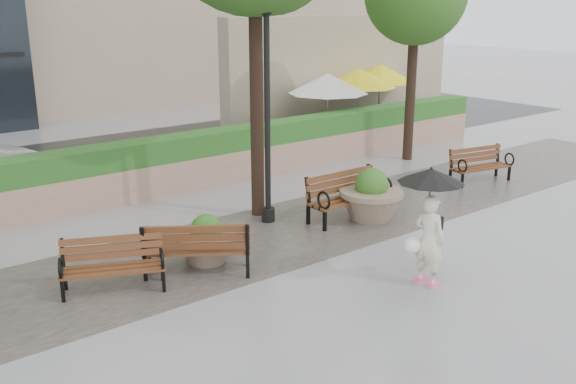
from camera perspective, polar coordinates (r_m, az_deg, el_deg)
ground at (r=10.08m, az=4.32°, el=-9.86°), size 100.00×100.00×0.00m
cobble_strip at (r=12.25m, az=-5.24°, el=-4.89°), size 28.00×3.20×0.01m
hedge_wall at (r=15.40m, az=-13.53°, el=1.82°), size 24.00×0.80×1.35m
cafe_wall at (r=22.95m, az=5.03°, el=10.41°), size 10.00×0.60×4.00m
cafe_hedge at (r=21.29m, az=8.02°, el=5.60°), size 8.00×0.50×0.90m
asphalt_street at (r=19.16m, az=-18.53°, el=2.27°), size 40.00×7.00×0.00m
bench_1 at (r=10.71m, az=-15.21°, el=-7.24°), size 1.73×1.26×0.87m
bench_2 at (r=11.07m, az=-8.05°, el=-5.85°), size 1.87×1.60×0.96m
bench_3 at (r=13.69m, az=5.35°, el=-1.23°), size 1.88×0.76×1.00m
bench_4 at (r=17.15m, az=16.69°, el=1.69°), size 1.73×0.98×0.88m
planter_left at (r=11.50m, az=-7.25°, el=-4.58°), size 1.07×1.07×0.90m
planter_right at (r=13.69m, az=7.39°, el=-0.67°), size 1.35×1.35×1.13m
lamppost at (r=13.07m, az=-1.84°, el=5.52°), size 0.28×0.28×4.43m
patio_umb_white at (r=20.18m, az=3.59°, el=9.55°), size 2.50×2.50×2.30m
patio_umb_yellow_a at (r=21.79m, az=6.36°, el=10.01°), size 2.50×2.50×2.30m
patio_umb_yellow_b at (r=23.30m, az=8.21°, el=10.38°), size 2.50×2.50×2.30m
pedestrian at (r=10.53m, az=12.47°, el=-2.03°), size 1.06×1.06×1.95m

